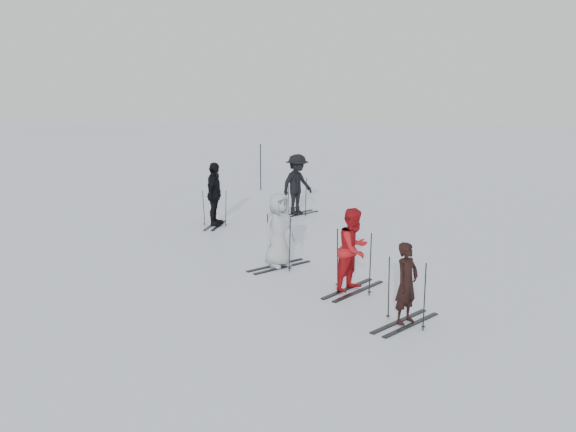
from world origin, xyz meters
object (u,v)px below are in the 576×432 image
object	(u,v)px
skier_near_dark	(407,285)
skier_uphill_left	(214,195)
skier_grey	(279,231)
piste_marker	(261,167)
skier_uphill_far	(297,185)
skier_red	(354,251)

from	to	relation	value
skier_near_dark	skier_uphill_left	xyz separation A→B (m)	(-6.46, 6.96, 0.23)
skier_grey	skier_uphill_left	world-z (taller)	skier_uphill_left
skier_uphill_left	piste_marker	bearing A→B (deg)	0.23
skier_uphill_left	skier_uphill_far	distance (m)	3.16
skier_red	skier_uphill_far	world-z (taller)	skier_uphill_far
skier_uphill_far	piste_marker	bearing A→B (deg)	60.12
skier_grey	skier_uphill_far	distance (m)	6.47
skier_grey	skier_uphill_far	xyz separation A→B (m)	(-1.17, 6.36, 0.12)
skier_uphill_left	skier_uphill_far	size ratio (longest dim) A/B	0.97
skier_near_dark	piste_marker	world-z (taller)	piste_marker
skier_uphill_left	skier_near_dark	bearing A→B (deg)	-142.89
skier_uphill_far	piste_marker	size ratio (longest dim) A/B	1.05
skier_near_dark	skier_uphill_left	world-z (taller)	skier_uphill_left
skier_uphill_far	skier_grey	bearing A→B (deg)	-140.01
skier_red	skier_uphill_far	xyz separation A→B (m)	(-3.19, 7.71, 0.13)
skier_grey	piste_marker	bearing A→B (deg)	53.56
skier_near_dark	skier_uphill_far	bearing A→B (deg)	54.63
piste_marker	skier_grey	bearing A→B (deg)	-70.39
skier_red	piste_marker	bearing A→B (deg)	50.36
skier_red	piste_marker	world-z (taller)	piste_marker
skier_grey	skier_near_dark	bearing A→B (deg)	-98.87
skier_red	skier_uphill_far	size ratio (longest dim) A/B	0.87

